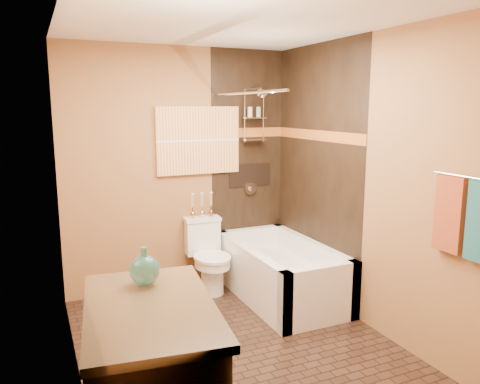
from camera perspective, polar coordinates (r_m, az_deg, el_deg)
floor at (r=3.94m, az=-0.19°, el=-18.41°), size 3.00×3.00×0.00m
wall_left at (r=3.23m, az=-20.06°, el=-1.85°), size 0.02×3.00×2.50m
wall_right at (r=4.14m, az=15.14°, el=1.01°), size 0.02×3.00×2.50m
wall_back at (r=4.91m, az=-7.35°, el=2.70°), size 2.40×0.02×2.50m
wall_front at (r=2.27m, az=15.53°, el=-6.65°), size 2.40×0.02×2.50m
ceiling at (r=3.51m, az=-0.21°, el=20.25°), size 3.00×3.00×0.00m
alcove_tile_back at (r=5.17m, az=0.94°, el=3.17°), size 0.85×0.01×2.50m
alcove_tile_right at (r=4.73m, az=9.30°, el=2.37°), size 0.01×1.50×2.50m
mosaic_band_back at (r=5.13m, az=1.00°, el=7.26°), size 0.85×0.01×0.10m
mosaic_band_right at (r=4.69m, az=9.33°, el=6.84°), size 0.01×1.50×0.10m
alcove_niche at (r=5.19m, az=1.21°, el=2.08°), size 0.50×0.01×0.25m
shower_fixtures at (r=5.05m, az=1.75°, el=7.73°), size 0.24×0.33×1.16m
curtain_rod at (r=4.30m, az=0.62°, el=11.99°), size 0.03×1.55×0.03m
towel_bar at (r=3.34m, az=26.06°, el=1.60°), size 0.02×0.55×0.02m
towel_rust at (r=3.48m, az=24.17°, el=-2.47°), size 0.05×0.22×0.52m
sunset_painting at (r=4.91m, az=-5.10°, el=6.27°), size 0.90×0.04×0.70m
vanity_mirror at (r=2.24m, az=-18.25°, el=-0.39°), size 0.01×1.00×0.90m
bathtub at (r=4.79m, az=4.99°, el=-10.17°), size 0.80×1.50×0.55m
toilet at (r=4.91m, az=-3.90°, el=-7.71°), size 0.39×0.57×0.75m
teal_bottle at (r=2.67m, az=-11.56°, el=-8.84°), size 0.20×0.20×0.26m
bud_vases at (r=4.93m, az=-4.65°, el=-1.51°), size 0.26×0.05×0.26m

